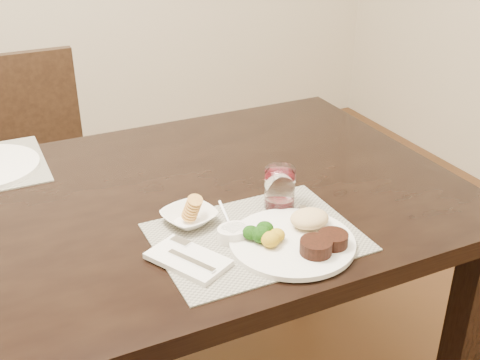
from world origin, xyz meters
name	(u,v)px	position (x,y,z in m)	size (l,w,h in m)	color
dining_table	(83,246)	(0.00, 0.00, 0.67)	(2.00, 1.00, 0.75)	black
chair_far	(35,161)	(0.00, 0.93, 0.50)	(0.42, 0.42, 0.90)	black
placemat_near	(256,237)	(0.35, -0.26, 0.75)	(0.46, 0.34, 0.00)	gray
dinner_plate	(298,238)	(0.42, -0.33, 0.77)	(0.28, 0.28, 0.05)	white
napkin_fork	(188,259)	(0.17, -0.29, 0.76)	(0.17, 0.20, 0.02)	silver
steak_knife	(329,235)	(0.50, -0.34, 0.76)	(0.05, 0.22, 0.01)	silver
cracker_bowl	(189,216)	(0.23, -0.14, 0.77)	(0.15, 0.15, 0.05)	white
sauce_ramekin	(234,233)	(0.30, -0.25, 0.77)	(0.08, 0.12, 0.06)	white
wine_glass_near	(280,190)	(0.47, -0.17, 0.80)	(0.08, 0.08, 0.10)	white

